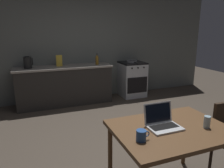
{
  "coord_description": "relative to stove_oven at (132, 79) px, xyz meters",
  "views": [
    {
      "loc": [
        -1.27,
        -2.58,
        1.71
      ],
      "look_at": [
        0.04,
        0.8,
        0.77
      ],
      "focal_mm": 34.51,
      "sensor_mm": 36.0,
      "label": 1
    }
  ],
  "objects": [
    {
      "name": "ground_plane",
      "position": [
        -1.18,
        -2.3,
        -0.44
      ],
      "size": [
        12.0,
        12.0,
        0.0
      ],
      "primitive_type": "plane",
      "color": "#473D33"
    },
    {
      "name": "back_wall",
      "position": [
        -0.88,
        0.35,
        0.93
      ],
      "size": [
        6.4,
        0.1,
        2.74
      ],
      "primitive_type": "cube",
      "color": "slate",
      "rests_on": "ground_plane"
    },
    {
      "name": "kitchen_counter",
      "position": [
        -1.73,
        0.0,
        0.0
      ],
      "size": [
        2.16,
        0.64,
        0.89
      ],
      "color": "#282623",
      "rests_on": "ground_plane"
    },
    {
      "name": "stove_oven",
      "position": [
        0.0,
        0.0,
        0.0
      ],
      "size": [
        0.6,
        0.62,
        0.89
      ],
      "color": "#B7BABF",
      "rests_on": "ground_plane"
    },
    {
      "name": "dining_table",
      "position": [
        -1.2,
        -3.27,
        0.24
      ],
      "size": [
        1.14,
        0.85,
        0.76
      ],
      "color": "brown",
      "rests_on": "ground_plane"
    },
    {
      "name": "laptop",
      "position": [
        -1.28,
        -3.22,
        0.36
      ],
      "size": [
        0.32,
        0.26,
        0.22
      ],
      "rotation": [
        0.0,
        0.0,
        -0.12
      ],
      "color": "silver",
      "rests_on": "dining_table"
    },
    {
      "name": "electric_kettle",
      "position": [
        -2.48,
        0.0,
        0.57
      ],
      "size": [
        0.19,
        0.17,
        0.26
      ],
      "color": "black",
      "rests_on": "kitchen_counter"
    },
    {
      "name": "bottle",
      "position": [
        -0.95,
        -0.05,
        0.57
      ],
      "size": [
        0.08,
        0.08,
        0.26
      ],
      "color": "#8C601E",
      "rests_on": "kitchen_counter"
    },
    {
      "name": "frying_pan",
      "position": [
        -0.02,
        -0.03,
        0.47
      ],
      "size": [
        0.26,
        0.44,
        0.05
      ],
      "color": "gray",
      "rests_on": "stove_oven"
    },
    {
      "name": "coffee_mug",
      "position": [
        -1.6,
        -3.39,
        0.37
      ],
      "size": [
        0.13,
        0.09,
        0.1
      ],
      "color": "#264C8C",
      "rests_on": "dining_table"
    },
    {
      "name": "drinking_glass",
      "position": [
        -0.87,
        -3.39,
        0.37
      ],
      "size": [
        0.06,
        0.06,
        0.12
      ],
      "color": "#99B7C6",
      "rests_on": "dining_table"
    },
    {
      "name": "cereal_box",
      "position": [
        -1.82,
        0.02,
        0.57
      ],
      "size": [
        0.13,
        0.05,
        0.25
      ],
      "color": "gold",
      "rests_on": "kitchen_counter"
    }
  ]
}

